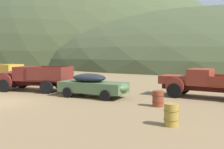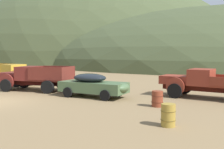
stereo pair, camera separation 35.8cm
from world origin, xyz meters
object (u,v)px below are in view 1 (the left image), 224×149
at_px(truck_oxblood, 29,78).
at_px(oil_drum_foreground, 171,115).
at_px(oil_drum_by_truck, 158,99).
at_px(truck_mustard, 10,74).
at_px(car_weathered_green, 95,85).
at_px(truck_rust_red, 202,83).

height_order(truck_oxblood, oil_drum_foreground, truck_oxblood).
height_order(oil_drum_foreground, oil_drum_by_truck, oil_drum_foreground).
height_order(truck_mustard, oil_drum_foreground, truck_mustard).
height_order(car_weathered_green, truck_rust_red, truck_rust_red).
distance_m(oil_drum_foreground, oil_drum_by_truck, 3.85).
xyz_separation_m(truck_mustard, car_weathered_green, (10.03, -3.68, -0.20)).
distance_m(truck_oxblood, oil_drum_by_truck, 10.86).
relative_size(oil_drum_foreground, oil_drum_by_truck, 1.05).
bearing_deg(truck_rust_red, car_weathered_green, 29.82).
bearing_deg(truck_oxblood, truck_mustard, -36.40).
xyz_separation_m(truck_rust_red, oil_drum_foreground, (-1.13, -7.53, -0.54)).
xyz_separation_m(truck_mustard, truck_oxblood, (4.02, -2.52, -0.00)).
relative_size(car_weathered_green, truck_rust_red, 0.74).
height_order(truck_mustard, car_weathered_green, truck_mustard).
bearing_deg(truck_oxblood, truck_rust_red, -179.73).
bearing_deg(truck_oxblood, oil_drum_foreground, 146.36).
bearing_deg(truck_mustard, oil_drum_by_truck, -15.68).
bearing_deg(truck_rust_red, oil_drum_by_truck, 71.49).
distance_m(truck_oxblood, car_weathered_green, 6.13).
distance_m(truck_oxblood, truck_rust_red, 12.75).
relative_size(truck_mustard, truck_rust_red, 0.96).
distance_m(car_weathered_green, truck_rust_red, 7.04).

